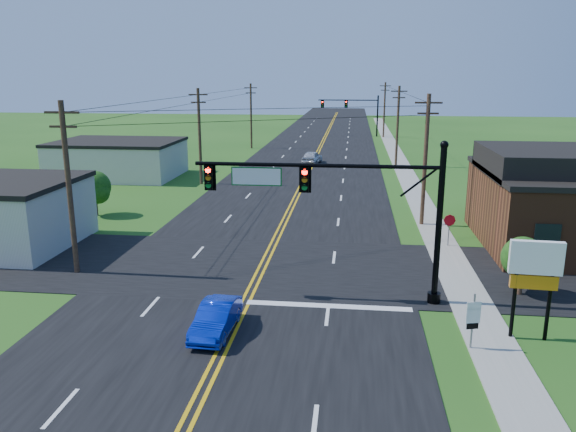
# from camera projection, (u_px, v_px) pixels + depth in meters

# --- Properties ---
(ground) EXTENTS (260.00, 260.00, 0.00)m
(ground) POSITION_uv_depth(u_px,v_px,m) (202.00, 383.00, 19.14)
(ground) COLOR #204D16
(ground) RESTS_ON ground
(road_main) EXTENTS (16.00, 220.00, 0.04)m
(road_main) POSITION_uv_depth(u_px,v_px,m) (312.00, 162.00, 67.28)
(road_main) COLOR black
(road_main) RESTS_ON ground
(road_cross) EXTENTS (70.00, 10.00, 0.04)m
(road_cross) POSITION_uv_depth(u_px,v_px,m) (260.00, 266.00, 30.69)
(road_cross) COLOR black
(road_cross) RESTS_ON ground
(sidewalk) EXTENTS (2.00, 160.00, 0.08)m
(sidewalk) POSITION_uv_depth(u_px,v_px,m) (408.00, 178.00, 56.46)
(sidewalk) COLOR gray
(sidewalk) RESTS_ON ground
(signal_mast_main) EXTENTS (11.30, 0.60, 7.48)m
(signal_mast_main) POSITION_uv_depth(u_px,v_px,m) (339.00, 200.00, 25.19)
(signal_mast_main) COLOR black
(signal_mast_main) RESTS_ON ground
(signal_mast_far) EXTENTS (10.98, 0.60, 7.48)m
(signal_mast_far) POSITION_uv_depth(u_px,v_px,m) (352.00, 109.00, 94.55)
(signal_mast_far) COLOR black
(signal_mast_far) RESTS_ON ground
(cream_bldg_far) EXTENTS (12.20, 9.20, 3.70)m
(cream_bldg_far) POSITION_uv_depth(u_px,v_px,m) (118.00, 158.00, 57.41)
(cream_bldg_far) COLOR beige
(cream_bldg_far) RESTS_ON ground
(utility_pole_left_a) EXTENTS (1.80, 0.28, 9.00)m
(utility_pole_left_a) POSITION_uv_depth(u_px,v_px,m) (69.00, 185.00, 28.68)
(utility_pole_left_a) COLOR #311D16
(utility_pole_left_a) RESTS_ON ground
(utility_pole_left_b) EXTENTS (1.80, 0.28, 9.00)m
(utility_pole_left_b) POSITION_uv_depth(u_px,v_px,m) (200.00, 135.00, 52.75)
(utility_pole_left_b) COLOR #311D16
(utility_pole_left_b) RESTS_ON ground
(utility_pole_left_c) EXTENTS (1.80, 0.28, 9.00)m
(utility_pole_left_c) POSITION_uv_depth(u_px,v_px,m) (251.00, 115.00, 78.75)
(utility_pole_left_c) COLOR #311D16
(utility_pole_left_c) RESTS_ON ground
(utility_pole_right_a) EXTENTS (1.80, 0.28, 9.00)m
(utility_pole_right_a) POSITION_uv_depth(u_px,v_px,m) (425.00, 158.00, 38.06)
(utility_pole_right_a) COLOR #311D16
(utility_pole_right_a) RESTS_ON ground
(utility_pole_right_b) EXTENTS (1.80, 0.28, 9.00)m
(utility_pole_right_b) POSITION_uv_depth(u_px,v_px,m) (398.00, 125.00, 63.10)
(utility_pole_right_b) COLOR #311D16
(utility_pole_right_b) RESTS_ON ground
(utility_pole_right_c) EXTENTS (1.80, 0.28, 9.00)m
(utility_pole_right_c) POSITION_uv_depth(u_px,v_px,m) (384.00, 109.00, 91.98)
(utility_pole_right_c) COLOR #311D16
(utility_pole_right_c) RESTS_ON ground
(tree_right_back) EXTENTS (3.00, 3.00, 4.10)m
(tree_right_back) POSITION_uv_depth(u_px,v_px,m) (502.00, 180.00, 41.74)
(tree_right_back) COLOR #311D16
(tree_right_back) RESTS_ON ground
(shrub_corner) EXTENTS (2.00, 2.00, 2.86)m
(shrub_corner) POSITION_uv_depth(u_px,v_px,m) (523.00, 258.00, 26.37)
(shrub_corner) COLOR #311D16
(shrub_corner) RESTS_ON ground
(tree_left) EXTENTS (2.40, 2.40, 3.37)m
(tree_left) POSITION_uv_depth(u_px,v_px,m) (94.00, 187.00, 41.37)
(tree_left) COLOR #311D16
(tree_left) RESTS_ON ground
(blue_car) EXTENTS (1.48, 3.83, 1.24)m
(blue_car) POSITION_uv_depth(u_px,v_px,m) (216.00, 319.00, 22.68)
(blue_car) COLOR #0821B4
(blue_car) RESTS_ON ground
(distant_car) EXTENTS (2.44, 4.58, 1.48)m
(distant_car) POSITION_uv_depth(u_px,v_px,m) (312.00, 157.00, 65.80)
(distant_car) COLOR silver
(distant_car) RESTS_ON ground
(route_sign) EXTENTS (0.56, 0.17, 2.28)m
(route_sign) POSITION_uv_depth(u_px,v_px,m) (473.00, 318.00, 21.14)
(route_sign) COLOR slate
(route_sign) RESTS_ON ground
(stop_sign) EXTENTS (0.72, 0.12, 2.03)m
(stop_sign) POSITION_uv_depth(u_px,v_px,m) (449.00, 224.00, 33.91)
(stop_sign) COLOR slate
(stop_sign) RESTS_ON ground
(pylon_sign) EXTENTS (1.99, 0.41, 4.06)m
(pylon_sign) POSITION_uv_depth(u_px,v_px,m) (535.00, 268.00, 21.63)
(pylon_sign) COLOR black
(pylon_sign) RESTS_ON ground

